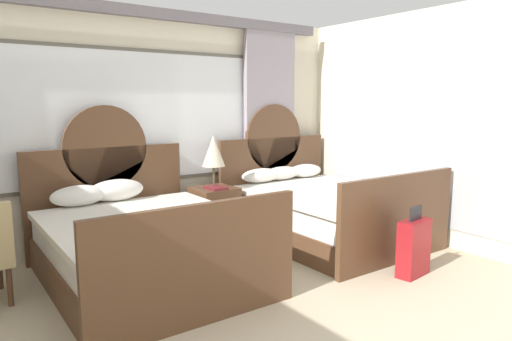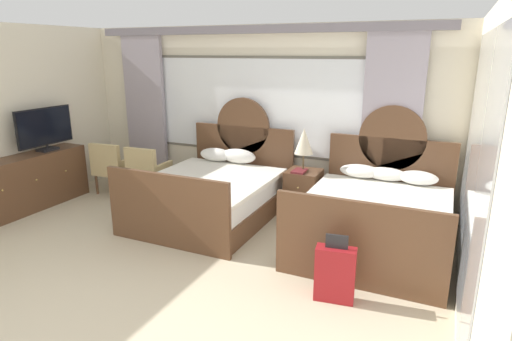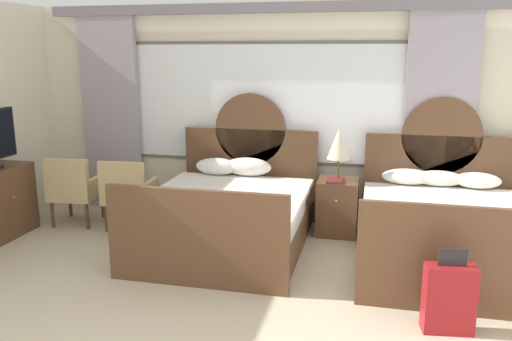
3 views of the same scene
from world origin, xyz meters
TOP-DOWN VIEW (x-y plane):
  - wall_back_window at (0.00, 4.17)m, footprint 6.11×0.22m
  - wall_right_mirror at (3.08, 1.81)m, footprint 0.08×4.78m
  - bed_near_window at (-0.16, 3.04)m, footprint 1.71×2.14m
  - bed_near_mirror at (2.12, 3.05)m, footprint 1.71×2.14m
  - nightstand_between_beds at (0.98, 3.69)m, footprint 0.47×0.49m
  - table_lamp_on_nightstand at (0.98, 3.68)m, footprint 0.27×0.27m
  - book_on_nightstand at (0.95, 3.60)m, footprint 0.18×0.26m
  - dresser_minibar at (-2.83, 2.14)m, footprint 0.47×1.93m
  - tv_flatscreen at (-2.81, 2.57)m, footprint 0.20×0.97m
  - armchair_by_window_left at (-1.49, 3.28)m, footprint 0.57×0.57m
  - armchair_by_window_centre at (-2.22, 3.28)m, footprint 0.59×0.59m
  - suitcase_on_floor at (1.98, 1.66)m, footprint 0.40×0.21m

SIDE VIEW (x-z plane):
  - suitcase_on_floor at x=1.98m, z-range -0.06..0.61m
  - nightstand_between_beds at x=0.98m, z-range 0.00..0.65m
  - bed_near_window at x=-0.16m, z-range -0.45..1.16m
  - bed_near_mirror at x=2.12m, z-range -0.45..1.16m
  - dresser_minibar at x=-2.83m, z-range 0.00..0.82m
  - armchair_by_window_left at x=-1.49m, z-range 0.04..0.91m
  - armchair_by_window_centre at x=-2.22m, z-range 0.04..0.91m
  - book_on_nightstand at x=0.95m, z-range 0.65..0.68m
  - table_lamp_on_nightstand at x=0.98m, z-range 0.77..1.39m
  - tv_flatscreen at x=-2.81m, z-range 0.83..1.50m
  - wall_right_mirror at x=3.08m, z-range 0.00..2.70m
  - wall_back_window at x=0.00m, z-range 0.05..2.75m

